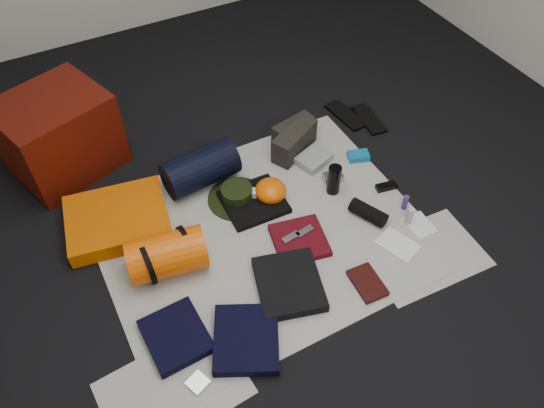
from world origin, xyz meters
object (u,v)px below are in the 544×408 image
stuff_sack (167,255)px  navy_duffel (201,168)px  red_cabinet (59,135)px  water_bottle (334,180)px  paperback_book (367,283)px  compact_camera (333,177)px  sleeping_pad (118,220)px

stuff_sack → navy_duffel: size_ratio=0.90×
red_cabinet → water_bottle: (1.23, -0.90, -0.13)m
red_cabinet → paperback_book: red_cabinet is taller
navy_duffel → compact_camera: (0.65, -0.33, -0.08)m
red_cabinet → compact_camera: bearing=-51.4°
stuff_sack → paperback_book: 0.96m
compact_camera → sleeping_pad: bearing=-180.0°
compact_camera → paperback_book: bearing=-97.0°
navy_duffel → compact_camera: size_ratio=3.80×
red_cabinet → paperback_book: size_ratio=2.84×
navy_duffel → compact_camera: 0.74m
stuff_sack → navy_duffel: (0.37, 0.46, -0.00)m
sleeping_pad → compact_camera: (1.16, -0.24, -0.02)m
stuff_sack → red_cabinet: bearing=104.6°
navy_duffel → paperback_book: (0.43, -1.00, -0.09)m
water_bottle → navy_duffel: bearing=146.5°
sleeping_pad → paperback_book: 1.30m
stuff_sack → compact_camera: (1.02, 0.13, -0.09)m
red_cabinet → water_bottle: red_cabinet is taller
stuff_sack → compact_camera: size_ratio=3.44×
navy_duffel → paperback_book: 1.09m
red_cabinet → water_bottle: 1.53m
stuff_sack → paperback_book: bearing=-33.8°
sleeping_pad → stuff_sack: stuff_sack is taller
red_cabinet → paperback_book: (1.04, -1.49, -0.21)m
stuff_sack → water_bottle: bearing=3.5°
red_cabinet → sleeping_pad: red_cabinet is taller
red_cabinet → sleeping_pad: (0.11, -0.58, -0.18)m
red_cabinet → sleeping_pad: 0.62m
water_bottle → paperback_book: bearing=-107.1°
red_cabinet → water_bottle: bearing=-54.6°
red_cabinet → navy_duffel: bearing=-57.0°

